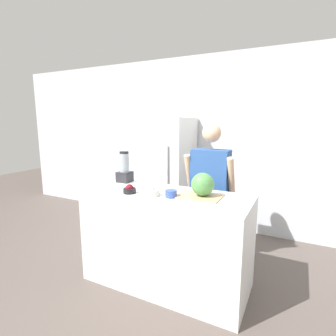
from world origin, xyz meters
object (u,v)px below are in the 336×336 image
(bowl_cream, at_px, (150,192))
(refrigerator, at_px, (165,174))
(bowl_small_blue, at_px, (171,194))
(blender, at_px, (125,169))
(person, at_px, (210,193))
(bowl_cherries, at_px, (130,190))
(watermelon, at_px, (203,184))

(bowl_cream, bearing_deg, refrigerator, 112.31)
(bowl_small_blue, height_order, blender, blender)
(bowl_small_blue, bearing_deg, person, 78.59)
(refrigerator, height_order, bowl_cherries, refrigerator)
(watermelon, bearing_deg, blender, 170.11)
(watermelon, bearing_deg, bowl_cherries, -163.91)
(bowl_cream, xyz_separation_m, bowl_small_blue, (0.20, 0.04, -0.00))
(person, relative_size, bowl_cherries, 12.88)
(watermelon, height_order, bowl_small_blue, watermelon)
(person, height_order, bowl_cherries, person)
(refrigerator, height_order, person, refrigerator)
(bowl_cream, bearing_deg, bowl_cherries, -175.57)
(refrigerator, bearing_deg, watermelon, -49.82)
(bowl_cherries, xyz_separation_m, bowl_small_blue, (0.42, 0.06, -0.00))
(refrigerator, height_order, blender, refrigerator)
(refrigerator, relative_size, bowl_cherries, 13.48)
(refrigerator, distance_m, bowl_small_blue, 1.58)
(refrigerator, distance_m, watermelon, 1.62)
(person, distance_m, watermelon, 0.64)
(person, height_order, bowl_small_blue, person)
(watermelon, height_order, bowl_cherries, watermelon)
(blender, bearing_deg, bowl_cherries, -48.48)
(refrigerator, distance_m, bowl_cream, 1.52)
(blender, bearing_deg, bowl_small_blue, -22.69)
(refrigerator, xyz_separation_m, bowl_small_blue, (0.78, -1.36, 0.13))
(watermelon, height_order, bowl_cream, watermelon)
(person, xyz_separation_m, bowl_small_blue, (-0.15, -0.72, 0.15))
(watermelon, bearing_deg, person, 100.92)
(watermelon, relative_size, bowl_cream, 1.22)
(refrigerator, height_order, watermelon, refrigerator)
(blender, bearing_deg, watermelon, -9.89)
(bowl_cherries, bearing_deg, watermelon, 16.09)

